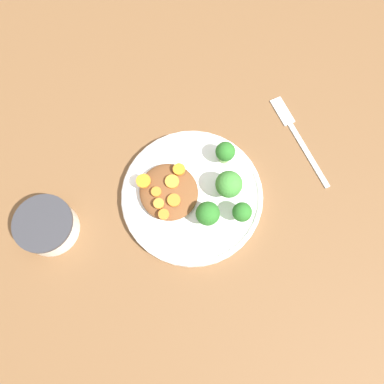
# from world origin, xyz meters

# --- Properties ---
(ground_plane) EXTENTS (4.00, 4.00, 0.00)m
(ground_plane) POSITION_xyz_m (0.00, 0.00, 0.00)
(ground_plane) COLOR brown
(plate) EXTENTS (0.26, 0.26, 0.02)m
(plate) POSITION_xyz_m (0.00, 0.00, 0.01)
(plate) COLOR white
(plate) RESTS_ON ground_plane
(dip_bowl) EXTENTS (0.10, 0.10, 0.05)m
(dip_bowl) POSITION_xyz_m (-0.08, -0.25, 0.03)
(dip_bowl) COLOR white
(dip_bowl) RESTS_ON ground_plane
(stew_mound) EXTENTS (0.11, 0.10, 0.02)m
(stew_mound) POSITION_xyz_m (-0.02, -0.03, 0.03)
(stew_mound) COLOR brown
(stew_mound) RESTS_ON plate
(broccoli_floret_0) EXTENTS (0.05, 0.05, 0.06)m
(broccoli_floret_0) POSITION_xyz_m (0.03, 0.06, 0.05)
(broccoli_floret_0) COLOR #7FA85B
(broccoli_floret_0) RESTS_ON plate
(broccoli_floret_1) EXTENTS (0.04, 0.04, 0.05)m
(broccoli_floret_1) POSITION_xyz_m (-0.03, 0.09, 0.05)
(broccoli_floret_1) COLOR #7FA85B
(broccoli_floret_1) RESTS_ON plate
(broccoli_floret_2) EXTENTS (0.03, 0.03, 0.05)m
(broccoli_floret_2) POSITION_xyz_m (0.08, 0.05, 0.05)
(broccoli_floret_2) COLOR #759E51
(broccoli_floret_2) RESTS_ON plate
(broccoli_floret_3) EXTENTS (0.04, 0.04, 0.05)m
(broccoli_floret_3) POSITION_xyz_m (0.05, 0.00, 0.05)
(broccoli_floret_3) COLOR #759E51
(broccoli_floret_3) RESTS_ON plate
(carrot_slice_0) EXTENTS (0.02, 0.02, 0.00)m
(carrot_slice_0) POSITION_xyz_m (-0.03, -0.06, 0.04)
(carrot_slice_0) COLOR orange
(carrot_slice_0) RESTS_ON stew_mound
(carrot_slice_1) EXTENTS (0.02, 0.02, 0.01)m
(carrot_slice_1) POSITION_xyz_m (-0.03, -0.02, 0.04)
(carrot_slice_1) COLOR orange
(carrot_slice_1) RESTS_ON stew_mound
(carrot_slice_2) EXTENTS (0.02, 0.02, 0.01)m
(carrot_slice_2) POSITION_xyz_m (-0.04, -0.00, 0.04)
(carrot_slice_2) COLOR orange
(carrot_slice_2) RESTS_ON stew_mound
(carrot_slice_3) EXTENTS (0.02, 0.02, 0.00)m
(carrot_slice_3) POSITION_xyz_m (0.01, -0.06, 0.04)
(carrot_slice_3) COLOR orange
(carrot_slice_3) RESTS_ON stew_mound
(carrot_slice_4) EXTENTS (0.03, 0.03, 0.00)m
(carrot_slice_4) POSITION_xyz_m (-0.06, -0.06, 0.04)
(carrot_slice_4) COLOR orange
(carrot_slice_4) RESTS_ON stew_mound
(carrot_slice_5) EXTENTS (0.02, 0.02, 0.01)m
(carrot_slice_5) POSITION_xyz_m (-0.00, -0.04, 0.04)
(carrot_slice_5) COLOR orange
(carrot_slice_5) RESTS_ON stew_mound
(carrot_slice_6) EXTENTS (0.02, 0.02, 0.01)m
(carrot_slice_6) POSITION_xyz_m (-0.01, -0.06, 0.04)
(carrot_slice_6) COLOR orange
(carrot_slice_6) RESTS_ON stew_mound
(fork) EXTENTS (0.21, 0.04, 0.01)m
(fork) POSITION_xyz_m (-0.01, 0.24, 0.00)
(fork) COLOR silver
(fork) RESTS_ON ground_plane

